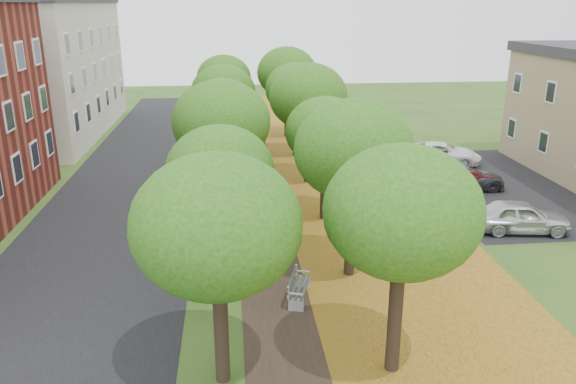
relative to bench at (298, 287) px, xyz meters
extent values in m
plane|color=#2D4C19|center=(-0.41, -4.26, -0.46)|extent=(120.00, 120.00, 0.00)
cube|color=black|center=(-7.91, 10.74, -0.46)|extent=(8.00, 70.00, 0.01)
cube|color=black|center=(-0.41, 10.74, -0.46)|extent=(3.20, 70.00, 0.01)
cube|color=#A9821F|center=(4.59, 10.74, -0.45)|extent=(7.50, 70.00, 0.01)
cube|color=black|center=(13.09, 11.74, -0.46)|extent=(9.00, 16.00, 0.01)
cylinder|color=black|center=(-2.61, -4.26, 1.15)|extent=(0.40, 0.40, 3.23)
ellipsoid|color=#155712|center=(-2.61, -4.26, 4.12)|extent=(4.17, 4.17, 3.55)
cylinder|color=black|center=(-2.61, 1.74, 1.15)|extent=(0.40, 0.40, 3.23)
ellipsoid|color=#155712|center=(-2.61, 1.74, 4.12)|extent=(4.17, 4.17, 3.55)
cylinder|color=black|center=(-2.61, 7.74, 1.15)|extent=(0.40, 0.40, 3.23)
ellipsoid|color=#155712|center=(-2.61, 7.74, 4.12)|extent=(4.17, 4.17, 3.55)
cylinder|color=black|center=(-2.61, 13.74, 1.15)|extent=(0.40, 0.40, 3.23)
ellipsoid|color=#155712|center=(-2.61, 13.74, 4.12)|extent=(4.17, 4.17, 3.55)
cylinder|color=black|center=(-2.61, 19.74, 1.15)|extent=(0.40, 0.40, 3.23)
ellipsoid|color=#155712|center=(-2.61, 19.74, 4.12)|extent=(4.17, 4.17, 3.55)
cylinder|color=black|center=(-2.61, 25.74, 1.15)|extent=(0.40, 0.40, 3.23)
ellipsoid|color=#155712|center=(-2.61, 25.74, 4.12)|extent=(4.17, 4.17, 3.55)
cylinder|color=black|center=(2.19, -4.26, 1.15)|extent=(0.40, 0.40, 3.23)
ellipsoid|color=#155712|center=(2.19, -4.26, 4.12)|extent=(4.17, 4.17, 3.55)
cylinder|color=black|center=(2.19, 1.74, 1.15)|extent=(0.40, 0.40, 3.23)
ellipsoid|color=#155712|center=(2.19, 1.74, 4.12)|extent=(4.17, 4.17, 3.55)
cylinder|color=black|center=(2.19, 7.74, 1.15)|extent=(0.40, 0.40, 3.23)
ellipsoid|color=#155712|center=(2.19, 7.74, 4.12)|extent=(4.17, 4.17, 3.55)
cylinder|color=black|center=(2.19, 13.74, 1.15)|extent=(0.40, 0.40, 3.23)
ellipsoid|color=#155712|center=(2.19, 13.74, 4.12)|extent=(4.17, 4.17, 3.55)
cylinder|color=black|center=(2.19, 19.74, 1.15)|extent=(0.40, 0.40, 3.23)
ellipsoid|color=#155712|center=(2.19, 19.74, 4.12)|extent=(4.17, 4.17, 3.55)
cylinder|color=black|center=(2.19, 25.74, 1.15)|extent=(0.40, 0.40, 3.23)
ellipsoid|color=#155712|center=(2.19, 25.74, 4.12)|extent=(4.17, 4.17, 3.55)
cube|color=beige|center=(-17.41, 28.74, 4.54)|extent=(10.00, 20.00, 10.00)
cube|color=#2D2D33|center=(-17.41, 28.74, 9.74)|extent=(10.30, 20.30, 0.40)
cube|color=#242D28|center=(0.06, -0.02, 0.01)|extent=(0.97, 1.93, 0.04)
cube|color=#242D28|center=(-0.20, 0.06, 0.29)|extent=(0.55, 1.81, 0.27)
cube|color=silver|center=(-0.17, -0.84, -0.23)|extent=(0.52, 0.20, 0.47)
cube|color=silver|center=(0.29, 0.80, -0.23)|extent=(0.52, 0.20, 0.47)
cube|color=silver|center=(-0.17, -0.84, 0.20)|extent=(0.47, 0.19, 0.04)
cube|color=silver|center=(0.29, 0.80, 0.20)|extent=(0.47, 0.19, 0.04)
imported|color=#BCBCC1|center=(10.82, 5.11, 0.28)|extent=(4.55, 2.36, 1.48)
imported|color=maroon|center=(10.59, 11.09, 0.20)|extent=(4.19, 2.32, 1.31)
imported|color=#37373C|center=(10.59, 11.41, 0.24)|extent=(4.88, 2.07, 1.40)
imported|color=white|center=(11.46, 16.69, 0.22)|extent=(5.39, 3.81, 1.37)
camera|label=1|loc=(-2.15, -17.53, 9.47)|focal=35.00mm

